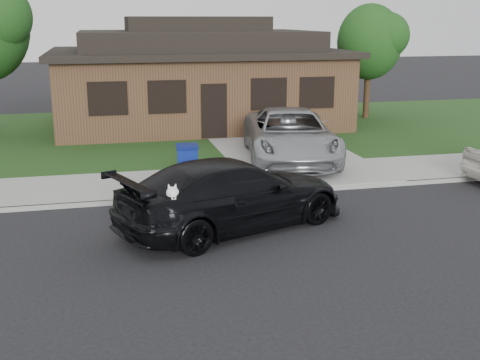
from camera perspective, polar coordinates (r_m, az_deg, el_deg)
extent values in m
plane|color=black|center=(12.71, -10.98, -6.88)|extent=(120.00, 120.00, 0.00)
cube|color=gray|center=(17.43, -11.72, -0.66)|extent=(60.00, 3.00, 0.12)
cube|color=gray|center=(15.99, -11.54, -2.08)|extent=(60.00, 0.12, 0.12)
cube|color=#193814|center=(25.23, -12.30, 4.15)|extent=(60.00, 13.00, 0.13)
cube|color=gray|center=(23.16, 2.89, 3.53)|extent=(4.50, 13.00, 0.14)
imported|color=black|center=(13.75, -0.72, -1.34)|extent=(5.99, 4.17, 1.61)
ellipsoid|color=white|center=(12.43, -6.52, -1.41)|extent=(0.34, 0.40, 0.30)
sphere|color=white|center=(12.18, -6.40, -1.25)|extent=(0.26, 0.26, 0.26)
cube|color=white|center=(12.07, -6.32, -1.62)|extent=(0.09, 0.12, 0.08)
sphere|color=black|center=(12.02, -6.29, -1.70)|extent=(0.04, 0.04, 0.04)
cone|color=white|center=(12.18, -6.76, -0.60)|extent=(0.11, 0.11, 0.14)
cone|color=white|center=(12.20, -6.14, -0.56)|extent=(0.11, 0.11, 0.14)
imported|color=#9FA2A6|center=(19.90, 4.78, 4.25)|extent=(3.79, 6.42, 1.67)
cube|color=navy|center=(17.56, -5.00, 1.50)|extent=(0.62, 0.62, 0.94)
cube|color=#071252|center=(17.45, -5.04, 3.17)|extent=(0.68, 0.68, 0.10)
cylinder|color=black|center=(17.36, -5.51, -0.02)|extent=(0.07, 0.15, 0.15)
cylinder|color=black|center=(17.41, -4.15, 0.06)|extent=(0.07, 0.15, 0.15)
cube|color=#422B1C|center=(27.32, -4.08, 8.59)|extent=(12.00, 8.00, 3.00)
cube|color=black|center=(27.19, -4.15, 11.99)|extent=(12.60, 8.60, 0.25)
cube|color=black|center=(27.16, -4.17, 13.10)|extent=(10.00, 6.50, 0.80)
cube|color=black|center=(27.15, -4.20, 14.57)|extent=(6.00, 3.50, 0.60)
cube|color=black|center=(23.43, -2.47, 6.55)|extent=(1.00, 0.06, 2.10)
cube|color=black|center=(22.96, -12.43, 7.55)|extent=(1.30, 0.05, 1.10)
cube|color=black|center=(23.10, -6.93, 7.84)|extent=(1.30, 0.05, 1.10)
cube|color=black|center=(23.86, 2.76, 8.16)|extent=(1.30, 0.05, 1.10)
cube|color=black|center=(24.48, 7.31, 8.23)|extent=(1.30, 0.05, 1.10)
cylinder|color=#332114|center=(29.25, 11.91, 7.77)|extent=(0.28, 0.28, 2.03)
ellipsoid|color=#143811|center=(29.06, 12.18, 12.69)|extent=(3.00, 3.00, 3.45)
sphere|color=#26591E|center=(28.90, 13.71, 13.18)|extent=(2.10, 2.10, 2.10)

